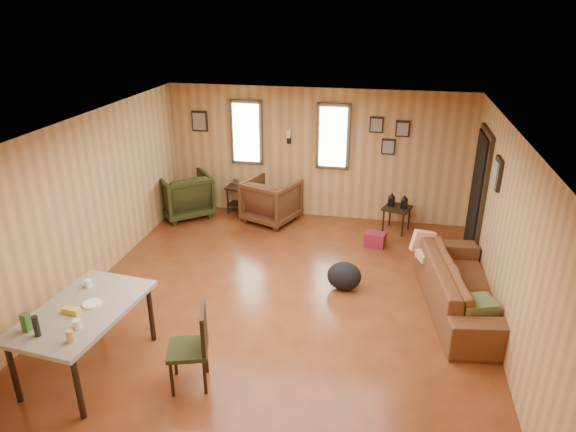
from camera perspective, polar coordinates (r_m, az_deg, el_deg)
name	(u,v)px	position (r m, az deg, el deg)	size (l,w,h in m)	color
room	(299,210)	(6.87, 1.18, 0.68)	(5.54, 6.04, 2.44)	brown
sofa	(466,279)	(7.12, 19.15, -6.60)	(2.31, 0.67, 0.90)	brown
recliner_brown	(272,198)	(9.41, -1.84, 1.96)	(0.86, 0.81, 0.89)	#4E2B17
recliner_green	(184,193)	(9.84, -11.44, 2.56)	(0.89, 0.83, 0.92)	#292D14
end_table	(242,194)	(9.90, -5.17, 2.49)	(0.56, 0.52, 0.66)	black
side_table	(397,206)	(9.17, 12.06, 1.11)	(0.56, 0.56, 0.70)	black
cooler	(375,239)	(8.68, 9.65, -2.56)	(0.37, 0.30, 0.24)	maroon
backpack	(344,276)	(7.32, 6.26, -6.64)	(0.51, 0.39, 0.42)	black
sofa_pillows	(449,274)	(7.05, 17.46, -6.15)	(1.01, 1.80, 0.37)	#525C33
dining_table	(82,315)	(5.98, -21.90, -10.16)	(1.06, 1.60, 1.00)	gray
dining_chair	(194,343)	(5.56, -10.37, -13.74)	(0.52, 0.52, 0.92)	#292D14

